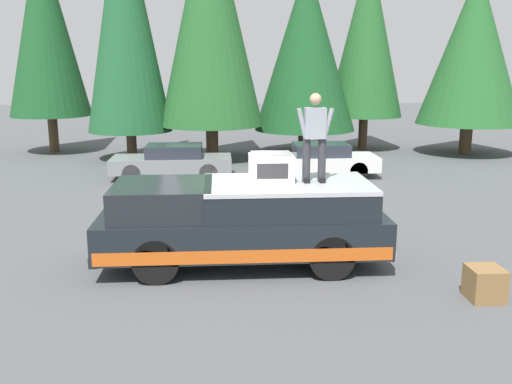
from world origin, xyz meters
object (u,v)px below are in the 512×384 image
object	(u,v)px
wooden_crate	(485,284)
person_on_truck_bed	(315,135)
compressor_unit	(271,167)
pickup_truck	(243,222)
parked_car_white	(319,160)
parked_car_grey	(172,161)

from	to	relation	value
wooden_crate	person_on_truck_bed	bearing A→B (deg)	52.90
person_on_truck_bed	wooden_crate	size ratio (longest dim) A/B	3.02
compressor_unit	person_on_truck_bed	bearing A→B (deg)	-96.76
pickup_truck	person_on_truck_bed	world-z (taller)	person_on_truck_bed
parked_car_white	wooden_crate	distance (m)	10.70
pickup_truck	parked_car_grey	xyz separation A→B (m)	(8.75, 2.05, -0.29)
pickup_truck	parked_car_white	world-z (taller)	pickup_truck
compressor_unit	person_on_truck_bed	size ratio (longest dim) A/B	0.50
pickup_truck	parked_car_white	size ratio (longest dim) A/B	1.35
parked_car_grey	wooden_crate	xyz separation A→B (m)	(-10.71, -6.03, -0.30)
pickup_truck	wooden_crate	bearing A→B (deg)	-116.19
person_on_truck_bed	parked_car_white	bearing A→B (deg)	-10.78
parked_car_white	wooden_crate	size ratio (longest dim) A/B	7.32
pickup_truck	person_on_truck_bed	size ratio (longest dim) A/B	3.28
parked_car_white	wooden_crate	xyz separation A→B (m)	(-10.66, -0.94, -0.30)
person_on_truck_bed	compressor_unit	bearing A→B (deg)	83.24
person_on_truck_bed	parked_car_grey	xyz separation A→B (m)	(8.75, 3.43, -1.97)
pickup_truck	compressor_unit	distance (m)	1.20
compressor_unit	wooden_crate	distance (m)	4.32
parked_car_white	wooden_crate	world-z (taller)	parked_car_white
person_on_truck_bed	parked_car_grey	world-z (taller)	person_on_truck_bed
compressor_unit	parked_car_grey	world-z (taller)	compressor_unit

